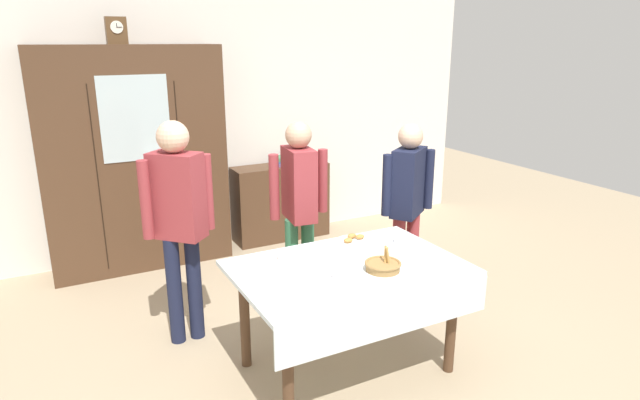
% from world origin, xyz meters
% --- Properties ---
extents(ground_plane, '(12.00, 12.00, 0.00)m').
position_xyz_m(ground_plane, '(0.00, 0.00, 0.00)').
color(ground_plane, tan).
rests_on(ground_plane, ground).
extents(back_wall, '(6.40, 0.10, 2.70)m').
position_xyz_m(back_wall, '(0.00, 2.65, 1.35)').
color(back_wall, silver).
rests_on(back_wall, ground).
extents(dining_table, '(1.50, 1.01, 0.78)m').
position_xyz_m(dining_table, '(0.00, -0.23, 0.66)').
color(dining_table, '#4C3321').
rests_on(dining_table, ground).
extents(wall_cabinet, '(1.72, 0.46, 2.18)m').
position_xyz_m(wall_cabinet, '(-0.90, 2.35, 1.09)').
color(wall_cabinet, '#4C3321').
rests_on(wall_cabinet, ground).
extents(mantel_clock, '(0.18, 0.11, 0.24)m').
position_xyz_m(mantel_clock, '(-0.95, 2.35, 2.30)').
color(mantel_clock, brown).
rests_on(mantel_clock, wall_cabinet).
extents(bookshelf_low, '(1.09, 0.35, 0.86)m').
position_xyz_m(bookshelf_low, '(0.65, 2.41, 0.43)').
color(bookshelf_low, '#4C3321').
rests_on(bookshelf_low, ground).
extents(book_stack, '(0.15, 0.22, 0.10)m').
position_xyz_m(book_stack, '(0.65, 2.41, 0.91)').
color(book_stack, '#664C7A').
rests_on(book_stack, bookshelf_low).
extents(tea_cup_far_right, '(0.13, 0.13, 0.06)m').
position_xyz_m(tea_cup_far_right, '(0.54, -0.03, 0.80)').
color(tea_cup_far_right, white).
rests_on(tea_cup_far_right, dining_table).
extents(tea_cup_near_left, '(0.13, 0.13, 0.06)m').
position_xyz_m(tea_cup_near_left, '(-0.16, -0.36, 0.80)').
color(tea_cup_near_left, white).
rests_on(tea_cup_near_left, dining_table).
extents(tea_cup_near_right, '(0.13, 0.13, 0.06)m').
position_xyz_m(tea_cup_near_right, '(-0.34, 0.08, 0.80)').
color(tea_cup_near_right, white).
rests_on(tea_cup_near_right, dining_table).
extents(bread_basket, '(0.24, 0.24, 0.16)m').
position_xyz_m(bread_basket, '(0.16, -0.37, 0.81)').
color(bread_basket, '#9E7542').
rests_on(bread_basket, dining_table).
extents(pastry_plate, '(0.28, 0.28, 0.05)m').
position_xyz_m(pastry_plate, '(0.26, 0.15, 0.79)').
color(pastry_plate, white).
rests_on(pastry_plate, dining_table).
extents(spoon_far_right, '(0.12, 0.02, 0.01)m').
position_xyz_m(spoon_far_right, '(-0.55, -0.33, 0.78)').
color(spoon_far_right, silver).
rests_on(spoon_far_right, dining_table).
extents(spoon_back_edge, '(0.12, 0.02, 0.01)m').
position_xyz_m(spoon_back_edge, '(-0.04, 0.00, 0.78)').
color(spoon_back_edge, silver).
rests_on(spoon_back_edge, dining_table).
extents(person_behind_table_right, '(0.52, 0.38, 1.60)m').
position_xyz_m(person_behind_table_right, '(0.13, 0.80, 0.97)').
color(person_behind_table_right, '#33704C').
rests_on(person_behind_table_right, ground).
extents(person_by_cabinet, '(0.52, 0.40, 1.69)m').
position_xyz_m(person_by_cabinet, '(-0.89, 0.70, 1.03)').
color(person_by_cabinet, '#191E38').
rests_on(person_by_cabinet, ground).
extents(person_beside_shelf, '(0.52, 0.37, 1.56)m').
position_xyz_m(person_beside_shelf, '(1.02, 0.52, 0.94)').
color(person_beside_shelf, '#933338').
rests_on(person_beside_shelf, ground).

